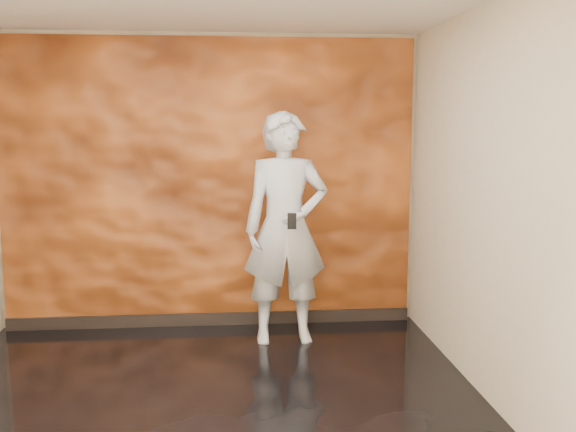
{
  "coord_description": "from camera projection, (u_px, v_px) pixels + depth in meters",
  "views": [
    {
      "loc": [
        0.19,
        -4.18,
        1.97
      ],
      "look_at": [
        0.68,
        1.12,
        1.19
      ],
      "focal_mm": 40.0,
      "sensor_mm": 36.0,
      "label": 1
    }
  ],
  "objects": [
    {
      "name": "room",
      "position": [
        201.0,
        210.0,
        4.19
      ],
      "size": [
        4.02,
        4.02,
        2.81
      ],
      "color": "black",
      "rests_on": "ground"
    },
    {
      "name": "feature_wall",
      "position": [
        210.0,
        184.0,
        6.12
      ],
      "size": [
        3.9,
        0.06,
        2.75
      ],
      "primitive_type": "cube",
      "color": "orange",
      "rests_on": "ground"
    },
    {
      "name": "man",
      "position": [
        286.0,
        228.0,
        5.7
      ],
      "size": [
        0.78,
        0.53,
        2.07
      ],
      "primitive_type": "imported",
      "rotation": [
        0.0,
        0.0,
        0.05
      ],
      "color": "#ADB4BE",
      "rests_on": "ground"
    },
    {
      "name": "baseboard",
      "position": [
        212.0,
        319.0,
        6.27
      ],
      "size": [
        3.9,
        0.04,
        0.12
      ],
      "primitive_type": "cube",
      "color": "black",
      "rests_on": "ground"
    },
    {
      "name": "phone",
      "position": [
        292.0,
        221.0,
        5.39
      ],
      "size": [
        0.08,
        0.02,
        0.14
      ],
      "primitive_type": "cube",
      "rotation": [
        0.0,
        0.0,
        -0.1
      ],
      "color": "black",
      "rests_on": "man"
    }
  ]
}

